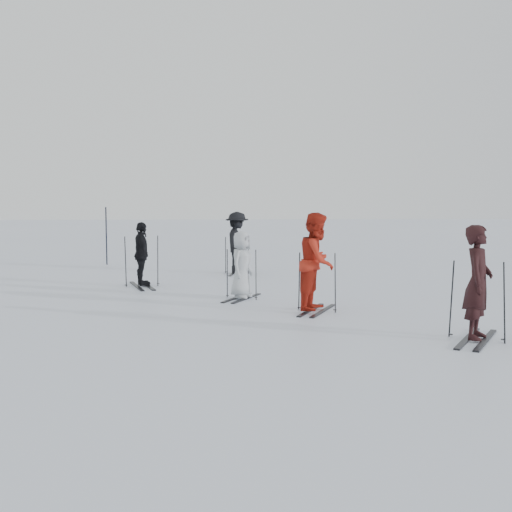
{
  "coord_description": "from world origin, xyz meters",
  "views": [
    {
      "loc": [
        -0.8,
        -13.03,
        2.23
      ],
      "look_at": [
        0.0,
        1.0,
        1.0
      ],
      "focal_mm": 45.0,
      "sensor_mm": 36.0,
      "label": 1
    }
  ],
  "objects_px": {
    "skier_uphill_left": "(142,255)",
    "skier_uphill_far": "(237,243)",
    "skier_grey": "(241,266)",
    "skier_red": "(317,263)",
    "piste_marker": "(106,236)",
    "skier_near_dark": "(478,284)"
  },
  "relations": [
    {
      "from": "skier_uphill_left",
      "to": "skier_uphill_far",
      "type": "relative_size",
      "value": 0.89
    },
    {
      "from": "skier_grey",
      "to": "skier_uphill_left",
      "type": "bearing_deg",
      "value": 74.47
    },
    {
      "from": "skier_red",
      "to": "skier_uphill_left",
      "type": "distance_m",
      "value": 5.56
    },
    {
      "from": "skier_grey",
      "to": "piste_marker",
      "type": "distance_m",
      "value": 9.04
    },
    {
      "from": "skier_uphill_left",
      "to": "piste_marker",
      "type": "height_order",
      "value": "piste_marker"
    },
    {
      "from": "skier_grey",
      "to": "skier_uphill_far",
      "type": "height_order",
      "value": "skier_uphill_far"
    },
    {
      "from": "piste_marker",
      "to": "skier_uphill_left",
      "type": "bearing_deg",
      "value": -71.74
    },
    {
      "from": "skier_grey",
      "to": "skier_uphill_far",
      "type": "bearing_deg",
      "value": 25.21
    },
    {
      "from": "skier_uphill_far",
      "to": "skier_uphill_left",
      "type": "bearing_deg",
      "value": 146.9
    },
    {
      "from": "piste_marker",
      "to": "skier_red",
      "type": "bearing_deg",
      "value": -58.76
    },
    {
      "from": "skier_grey",
      "to": "skier_uphill_left",
      "type": "distance_m",
      "value": 3.32
    },
    {
      "from": "skier_red",
      "to": "skier_uphill_left",
      "type": "xyz_separation_m",
      "value": [
        -3.95,
        3.91,
        -0.16
      ]
    },
    {
      "from": "skier_near_dark",
      "to": "skier_red",
      "type": "distance_m",
      "value": 3.53
    },
    {
      "from": "skier_grey",
      "to": "skier_uphill_far",
      "type": "xyz_separation_m",
      "value": [
        0.04,
        4.97,
        0.17
      ]
    },
    {
      "from": "skier_near_dark",
      "to": "skier_uphill_far",
      "type": "relative_size",
      "value": 0.98
    },
    {
      "from": "skier_uphill_far",
      "to": "skier_near_dark",
      "type": "bearing_deg",
      "value": -150.34
    },
    {
      "from": "skier_red",
      "to": "skier_uphill_far",
      "type": "distance_m",
      "value": 6.85
    },
    {
      "from": "skier_near_dark",
      "to": "skier_uphill_far",
      "type": "height_order",
      "value": "skier_uphill_far"
    },
    {
      "from": "skier_red",
      "to": "skier_grey",
      "type": "xyz_separation_m",
      "value": [
        -1.46,
        1.72,
        -0.23
      ]
    },
    {
      "from": "skier_uphill_left",
      "to": "skier_uphill_far",
      "type": "bearing_deg",
      "value": -58.56
    },
    {
      "from": "skier_near_dark",
      "to": "piste_marker",
      "type": "bearing_deg",
      "value": 64.35
    },
    {
      "from": "piste_marker",
      "to": "skier_near_dark",
      "type": "bearing_deg",
      "value": -57.33
    }
  ]
}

